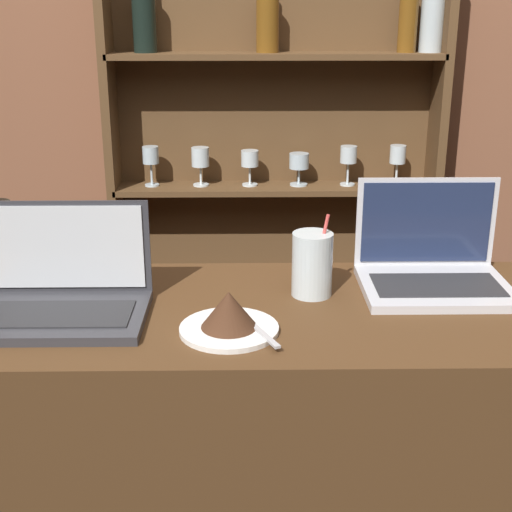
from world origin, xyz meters
The scene contains 6 objects.
back_wall centered at (0.00, 1.57, 1.35)m, with size 7.00×0.06×2.70m.
back_shelf centered at (0.03, 1.49, 0.98)m, with size 1.17×0.18×1.84m.
laptop_near centered at (-0.43, 0.24, 1.11)m, with size 0.33×0.22×0.21m.
laptop_far centered at (0.32, 0.38, 1.11)m, with size 0.31×0.24×0.22m.
cake_plate centered at (-0.11, 0.15, 1.10)m, with size 0.18×0.19×0.08m.
water_glass centered at (0.06, 0.33, 1.13)m, with size 0.08×0.08×0.17m.
Camera 1 is at (-0.08, -1.05, 1.64)m, focal length 50.00 mm.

